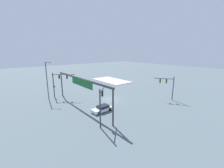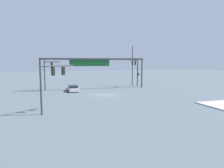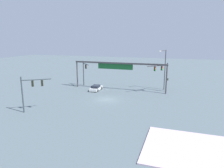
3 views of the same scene
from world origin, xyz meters
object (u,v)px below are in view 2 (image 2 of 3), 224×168
traffic_signal_cross_street (136,67)px  streetlamp_curved_arm (132,64)px  sedan_car_approaching (73,88)px  traffic_signal_near_corner (47,70)px  traffic_signal_opposite_side (50,77)px

traffic_signal_cross_street → streetlamp_curved_arm: 2.58m
streetlamp_curved_arm → sedan_car_approaching: (-14.45, -5.66, -4.59)m
traffic_signal_cross_street → streetlamp_curved_arm: streetlamp_curved_arm is taller
streetlamp_curved_arm → traffic_signal_cross_street: bearing=39.5°
traffic_signal_cross_street → sedan_car_approaching: (-14.34, -3.22, -3.76)m
traffic_signal_near_corner → traffic_signal_cross_street: 18.82m
traffic_signal_cross_street → sedan_car_approaching: 15.17m
streetlamp_curved_arm → sedan_car_approaching: 16.18m
traffic_signal_near_corner → streetlamp_curved_arm: (18.92, 2.28, 1.18)m
traffic_signal_near_corner → streetlamp_curved_arm: 19.10m
traffic_signal_cross_street → streetlamp_curved_arm: size_ratio=0.70×
traffic_signal_opposite_side → sedan_car_approaching: (4.20, 16.22, -3.34)m
traffic_signal_opposite_side → sedan_car_approaching: size_ratio=1.35×
traffic_signal_near_corner → sedan_car_approaching: bearing=8.9°
traffic_signal_cross_street → sedan_car_approaching: traffic_signal_cross_street is taller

